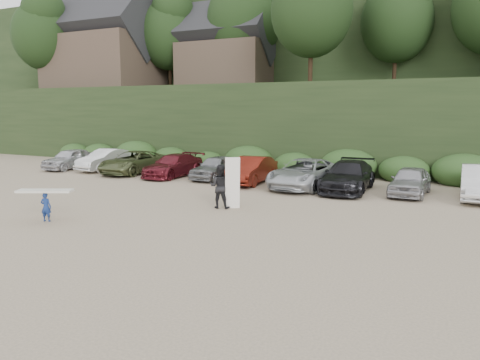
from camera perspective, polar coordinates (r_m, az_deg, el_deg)
The scene contains 5 objects.
ground at distance 17.14m, azimuth -3.24°, elevation -5.77°, with size 120.00×120.00×0.00m, color tan.
hillside_backdrop at distance 51.51m, azimuth 17.42°, elevation 16.11°, with size 90.00×41.50×28.00m.
parked_cars at distance 25.77m, azimuth 8.76°, elevation 0.75°, with size 36.45×5.97×1.61m.
child_surfer at distance 19.28m, azimuth -22.62°, elevation -2.26°, with size 2.09×1.43×1.23m.
adult_surfer at distance 20.17m, azimuth -2.31°, elevation -0.75°, with size 1.42×0.89×2.24m.
Camera 1 is at (8.25, -14.40, 4.30)m, focal length 35.00 mm.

